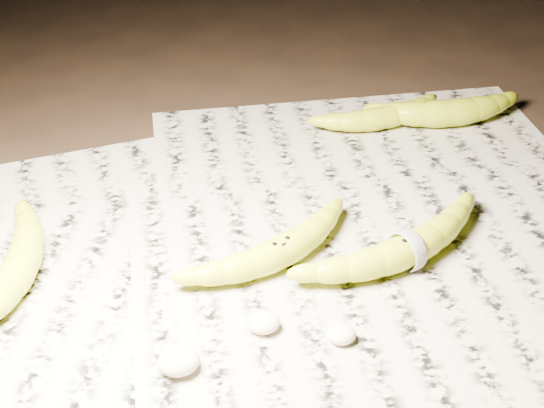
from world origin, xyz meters
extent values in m
plane|color=black|center=(0.00, 0.00, 0.00)|extent=(3.00, 3.00, 0.00)
cube|color=#A59F8D|center=(-0.04, 0.00, 0.00)|extent=(0.90, 0.70, 0.01)
torus|color=white|center=(0.11, -0.06, 0.03)|extent=(0.02, 0.05, 0.05)
ellipsoid|color=beige|center=(-0.16, -0.16, 0.02)|extent=(0.04, 0.03, 0.02)
ellipsoid|color=beige|center=(-0.07, -0.12, 0.02)|extent=(0.03, 0.03, 0.02)
ellipsoid|color=beige|center=(0.01, -0.16, 0.02)|extent=(0.03, 0.02, 0.02)
camera|label=1|loc=(-0.19, -0.66, 0.54)|focal=50.00mm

